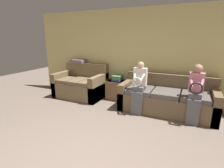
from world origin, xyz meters
TOP-DOWN VIEW (x-y plane):
  - wall_back at (0.00, 3.24)m, footprint 7.27×0.06m
  - couch_main at (0.68, 2.67)m, footprint 2.21×0.95m
  - couch_side at (-1.87, 2.74)m, footprint 1.46×0.97m
  - child_left_seated at (0.08, 2.28)m, footprint 0.31×0.37m
  - child_right_seated at (1.28, 2.28)m, footprint 0.30×0.38m
  - side_shelf at (-0.78, 2.98)m, footprint 0.58×0.42m
  - book_stack at (-0.78, 2.98)m, footprint 0.26×0.29m
  - throw_pillow at (-2.12, 3.08)m, footprint 0.37×0.37m

SIDE VIEW (x-z plane):
  - side_shelf at x=-0.78m, z-range 0.01..0.56m
  - couch_main at x=0.68m, z-range -0.12..0.76m
  - couch_side at x=-1.87m, z-range -0.15..0.84m
  - book_stack at x=-0.78m, z-range 0.56..0.71m
  - child_left_seated at x=0.08m, z-range 0.05..1.29m
  - child_right_seated at x=1.28m, z-range 0.07..1.32m
  - throw_pillow at x=-2.12m, z-range 0.99..1.09m
  - wall_back at x=0.00m, z-range 0.00..2.55m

